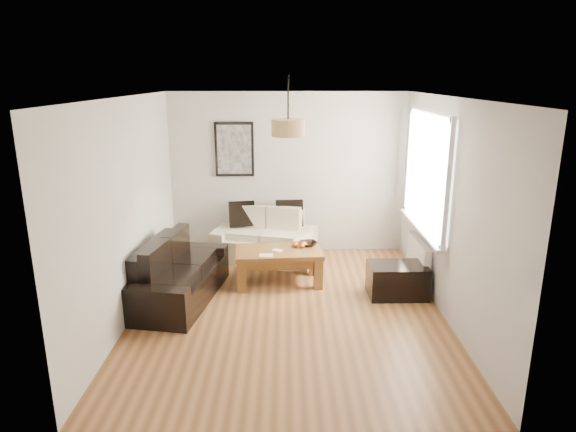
{
  "coord_description": "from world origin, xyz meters",
  "views": [
    {
      "loc": [
        -0.02,
        -5.7,
        2.82
      ],
      "look_at": [
        0.0,
        0.6,
        1.05
      ],
      "focal_mm": 31.01,
      "sensor_mm": 36.0,
      "label": 1
    }
  ],
  "objects_px": {
    "loveseat_cream": "(265,236)",
    "ottoman": "(397,280)",
    "coffee_table": "(279,266)",
    "sofa_leather": "(178,272)"
  },
  "relations": [
    {
      "from": "loveseat_cream",
      "to": "sofa_leather",
      "type": "relative_size",
      "value": 0.89
    },
    {
      "from": "loveseat_cream",
      "to": "ottoman",
      "type": "distance_m",
      "value": 2.28
    },
    {
      "from": "sofa_leather",
      "to": "coffee_table",
      "type": "distance_m",
      "value": 1.41
    },
    {
      "from": "coffee_table",
      "to": "sofa_leather",
      "type": "bearing_deg",
      "value": -157.79
    },
    {
      "from": "loveseat_cream",
      "to": "coffee_table",
      "type": "xyz_separation_m",
      "value": [
        0.24,
        -0.94,
        -0.14
      ]
    },
    {
      "from": "loveseat_cream",
      "to": "ottoman",
      "type": "relative_size",
      "value": 2.04
    },
    {
      "from": "sofa_leather",
      "to": "ottoman",
      "type": "relative_size",
      "value": 2.29
    },
    {
      "from": "sofa_leather",
      "to": "coffee_table",
      "type": "bearing_deg",
      "value": -58.26
    },
    {
      "from": "loveseat_cream",
      "to": "ottoman",
      "type": "height_order",
      "value": "loveseat_cream"
    },
    {
      "from": "loveseat_cream",
      "to": "sofa_leather",
      "type": "xyz_separation_m",
      "value": [
        -1.07,
        -1.47,
        -0.01
      ]
    }
  ]
}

